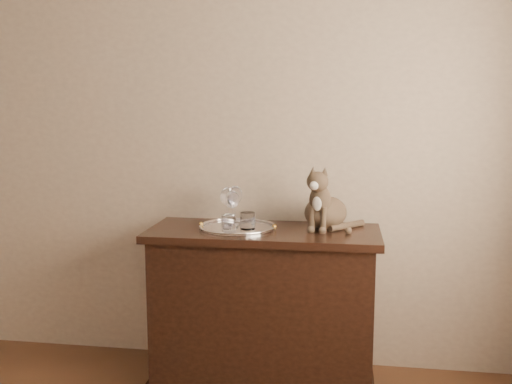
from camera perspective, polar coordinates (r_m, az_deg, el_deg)
wall_back at (r=3.34m, az=-8.79°, el=6.17°), size 4.00×0.10×2.70m
sideboard at (r=3.09m, az=0.75°, el=-11.51°), size 1.20×0.50×0.85m
tray at (r=2.99m, az=-1.86°, el=-3.61°), size 0.40×0.40×0.01m
wine_glass_a at (r=3.05m, az=-2.86°, el=-1.38°), size 0.08×0.08×0.20m
wine_glass_b at (r=3.06m, az=-2.10°, el=-1.29°), size 0.08×0.08×0.21m
wine_glass_d at (r=2.98m, az=-2.38°, el=-1.71°), size 0.07×0.07×0.19m
tumbler_a at (r=2.93m, az=-0.83°, el=-2.90°), size 0.08×0.08×0.09m
tumbler_b at (r=2.89m, az=-2.74°, el=-3.13°), size 0.07×0.07×0.08m
cat at (r=3.00m, az=7.01°, el=-0.45°), size 0.41×0.40×0.34m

